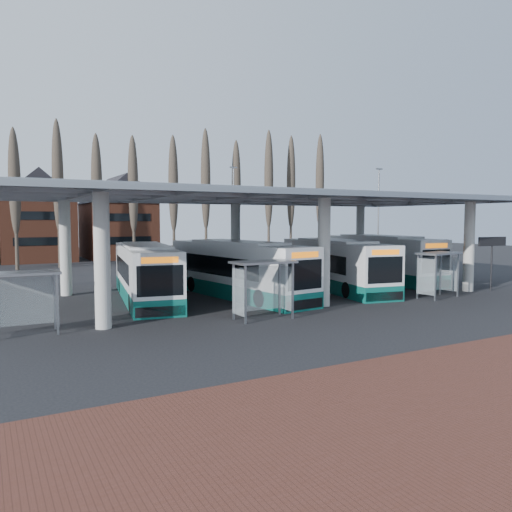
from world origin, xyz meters
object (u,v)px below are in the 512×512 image
bus_0 (145,274)px  shelter_0 (24,289)px  bus_2 (334,266)px  bus_1 (237,270)px  bus_3 (378,259)px  shelter_1 (262,277)px  shelter_2 (436,265)px

bus_0 → shelter_0: 9.54m
bus_2 → bus_1: bearing=-170.9°
bus_2 → bus_3: (6.42, 2.61, 0.06)m
bus_1 → shelter_0: 13.45m
bus_2 → shelter_1: size_ratio=4.13×
shelter_0 → bus_3: bearing=17.3°
bus_3 → shelter_2: (-3.38, -8.80, 0.36)m
bus_3 → shelter_0: (-26.40, -7.51, 0.24)m
bus_0 → bus_3: (19.37, 1.07, 0.10)m
bus_0 → bus_2: bus_2 is taller
shelter_2 → bus_2: bearing=105.6°
shelter_1 → shelter_2: (12.67, 0.56, -0.01)m
shelter_0 → bus_2: bearing=15.2°
bus_0 → bus_3: size_ratio=0.95×
bus_0 → shelter_1: bearing=-58.7°
bus_0 → bus_1: bus_1 is taller
bus_1 → shelter_1: size_ratio=4.18×
shelter_1 → bus_2: bearing=34.4°
bus_3 → shelter_0: 27.45m
bus_3 → shelter_1: (-16.04, -9.37, 0.37)m
shelter_0 → shelter_2: bearing=-1.8°
shelter_1 → bus_0: bearing=111.2°
bus_1 → shelter_0: bearing=-165.5°
bus_0 → shelter_2: 17.78m
shelter_0 → shelter_1: 10.52m
bus_2 → shelter_2: (3.05, -6.20, 0.42)m
shelter_2 → bus_1: bearing=138.5°
shelter_1 → shelter_2: shelter_1 is taller
shelter_1 → shelter_2: size_ratio=0.94×
bus_0 → bus_3: bus_3 is taller
bus_3 → shelter_0: bearing=-158.0°
bus_3 → shelter_2: bus_3 is taller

